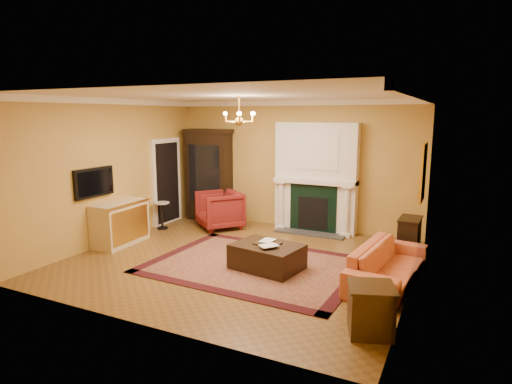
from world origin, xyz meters
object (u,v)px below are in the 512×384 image
Objects in this scene: leather_ottoman at (267,256)px; pedestal_table at (162,213)px; coral_sofa at (389,258)px; console_table at (409,237)px; china_cabinet at (210,177)px; end_table at (371,311)px; wingback_armchair at (220,208)px; commode at (120,223)px.

pedestal_table is at bearing 167.38° from leather_ottoman.
coral_sofa reaches higher than console_table.
pedestal_table is at bearing -172.50° from console_table.
end_table is (4.92, -4.18, -0.81)m from china_cabinet.
wingback_armchair is at bearing -179.73° from console_table.
china_cabinet is 2.81m from commode.
wingback_armchair is 4.30m from console_table.
china_cabinet reaches higher than pedestal_table.
coral_sofa is 1.64m from console_table.
leather_ottoman is (-2.14, -1.90, -0.12)m from console_table.
china_cabinet is at bearing 139.64° from end_table.
china_cabinet is 3.72× the size of end_table.
wingback_armchair reaches higher than console_table.
china_cabinet is 3.15× the size of console_table.
commode is at bearing -159.31° from console_table.
console_table is (5.48, 0.55, -0.02)m from pedestal_table.
wingback_armchair is 4.51m from coral_sofa.
leather_ottoman is at bearing 104.20° from coral_sofa.
end_table is 0.85× the size of console_table.
pedestal_table is 5.51m from console_table.
china_cabinet reaches higher than commode.
pedestal_table is at bearing 85.00° from coral_sofa.
coral_sofa is (5.35, -1.08, 0.04)m from pedestal_table.
china_cabinet is at bearing 145.96° from leather_ottoman.
pedestal_table is 6.12m from end_table.
coral_sofa reaches higher than pedestal_table.
console_table is (4.30, -0.11, -0.13)m from wingback_armchair.
wingback_armchair is 1.51× the size of pedestal_table.
pedestal_table is 1.08× the size of end_table.
console_table is at bearing -12.31° from china_cabinet.
end_table is at bearing -43.71° from china_cabinet.
console_table is at bearing 37.75° from wingback_armchair.
wingback_armchair is at bearing 140.40° from end_table.
commode is 1.04× the size of leather_ottoman.
wingback_armchair reaches higher than end_table.
wingback_armchair is 1.38× the size of console_table.
pedestal_table is 0.92× the size of console_table.
wingback_armchair reaches higher than commode.
coral_sofa is 1.77m from end_table.
end_table is at bearing -0.39° from wingback_armchair.
pedestal_table is 3.61m from leather_ottoman.
china_cabinet is at bearing 69.41° from pedestal_table.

